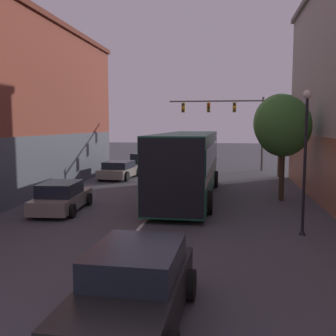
{
  "coord_description": "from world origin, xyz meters",
  "views": [
    {
      "loc": [
        3.15,
        -2.01,
        3.75
      ],
      "look_at": [
        0.34,
        16.31,
        1.71
      ],
      "focal_mm": 42.0,
      "sensor_mm": 36.0,
      "label": 1
    }
  ],
  "objects_px": {
    "street_lamp": "(305,159)",
    "parked_car_left_mid": "(144,162)",
    "hatchback_foreground": "(134,289)",
    "parked_car_left_far": "(120,170)",
    "street_tree_near": "(283,127)",
    "traffic_signal_gantry": "(230,116)",
    "street_tree_far": "(280,123)",
    "parked_car_left_near": "(61,197)",
    "bus": "(188,162)"
  },
  "relations": [
    {
      "from": "street_lamp",
      "to": "parked_car_left_mid",
      "type": "bearing_deg",
      "value": 117.3
    },
    {
      "from": "hatchback_foreground",
      "to": "parked_car_left_far",
      "type": "bearing_deg",
      "value": 17.65
    },
    {
      "from": "parked_car_left_mid",
      "to": "street_tree_near",
      "type": "bearing_deg",
      "value": -134.75
    },
    {
      "from": "hatchback_foreground",
      "to": "traffic_signal_gantry",
      "type": "relative_size",
      "value": 0.54
    },
    {
      "from": "street_lamp",
      "to": "street_tree_far",
      "type": "distance_m",
      "value": 15.49
    },
    {
      "from": "traffic_signal_gantry",
      "to": "street_lamp",
      "type": "xyz_separation_m",
      "value": [
        2.43,
        -19.23,
        -1.85
      ]
    },
    {
      "from": "hatchback_foreground",
      "to": "parked_car_left_mid",
      "type": "bearing_deg",
      "value": 12.97
    },
    {
      "from": "street_tree_far",
      "to": "parked_car_left_far",
      "type": "bearing_deg",
      "value": -167.65
    },
    {
      "from": "parked_car_left_mid",
      "to": "parked_car_left_far",
      "type": "xyz_separation_m",
      "value": [
        -0.59,
        -5.44,
        -0.06
      ]
    },
    {
      "from": "parked_car_left_near",
      "to": "street_lamp",
      "type": "height_order",
      "value": "street_lamp"
    },
    {
      "from": "parked_car_left_mid",
      "to": "parked_car_left_far",
      "type": "bearing_deg",
      "value": -179.35
    },
    {
      "from": "parked_car_left_far",
      "to": "traffic_signal_gantry",
      "type": "distance_m",
      "value": 10.63
    },
    {
      "from": "bus",
      "to": "traffic_signal_gantry",
      "type": "height_order",
      "value": "traffic_signal_gantry"
    },
    {
      "from": "bus",
      "to": "parked_car_left_far",
      "type": "xyz_separation_m",
      "value": [
        -5.49,
        6.66,
        -1.28
      ]
    },
    {
      "from": "bus",
      "to": "street_lamp",
      "type": "distance_m",
      "value": 7.82
    },
    {
      "from": "street_tree_far",
      "to": "parked_car_left_near",
      "type": "bearing_deg",
      "value": -129.57
    },
    {
      "from": "street_lamp",
      "to": "street_tree_far",
      "type": "height_order",
      "value": "street_tree_far"
    },
    {
      "from": "street_tree_far",
      "to": "traffic_signal_gantry",
      "type": "bearing_deg",
      "value": 132.79
    },
    {
      "from": "parked_car_left_far",
      "to": "traffic_signal_gantry",
      "type": "height_order",
      "value": "traffic_signal_gantry"
    },
    {
      "from": "traffic_signal_gantry",
      "to": "street_tree_far",
      "type": "relative_size",
      "value": 1.3
    },
    {
      "from": "street_tree_near",
      "to": "hatchback_foreground",
      "type": "bearing_deg",
      "value": -108.38
    },
    {
      "from": "bus",
      "to": "parked_car_left_near",
      "type": "bearing_deg",
      "value": 128.2
    },
    {
      "from": "bus",
      "to": "street_tree_far",
      "type": "bearing_deg",
      "value": -31.76
    },
    {
      "from": "bus",
      "to": "street_tree_far",
      "type": "xyz_separation_m",
      "value": [
        5.71,
        9.11,
        1.98
      ]
    },
    {
      "from": "parked_car_left_far",
      "to": "street_lamp",
      "type": "relative_size",
      "value": 0.92
    },
    {
      "from": "parked_car_left_mid",
      "to": "street_tree_near",
      "type": "distance_m",
      "value": 15.73
    },
    {
      "from": "traffic_signal_gantry",
      "to": "street_tree_near",
      "type": "relative_size",
      "value": 1.49
    },
    {
      "from": "parked_car_left_far",
      "to": "street_lamp",
      "type": "height_order",
      "value": "street_lamp"
    },
    {
      "from": "parked_car_left_far",
      "to": "traffic_signal_gantry",
      "type": "xyz_separation_m",
      "value": [
        7.65,
        6.28,
        3.88
      ]
    },
    {
      "from": "parked_car_left_far",
      "to": "bus",
      "type": "bearing_deg",
      "value": -136.26
    },
    {
      "from": "parked_car_left_near",
      "to": "street_tree_near",
      "type": "height_order",
      "value": "street_tree_near"
    },
    {
      "from": "traffic_signal_gantry",
      "to": "street_lamp",
      "type": "distance_m",
      "value": 19.47
    },
    {
      "from": "traffic_signal_gantry",
      "to": "street_tree_far",
      "type": "xyz_separation_m",
      "value": [
        3.54,
        -3.83,
        -0.62
      ]
    },
    {
      "from": "street_tree_near",
      "to": "parked_car_left_mid",
      "type": "bearing_deg",
      "value": 128.42
    },
    {
      "from": "parked_car_left_far",
      "to": "street_tree_near",
      "type": "bearing_deg",
      "value": -118.93
    },
    {
      "from": "parked_car_left_near",
      "to": "street_lamp",
      "type": "distance_m",
      "value": 10.18
    },
    {
      "from": "parked_car_left_mid",
      "to": "street_tree_near",
      "type": "relative_size",
      "value": 0.84
    },
    {
      "from": "parked_car_left_near",
      "to": "street_lamp",
      "type": "xyz_separation_m",
      "value": [
        9.71,
        -2.3,
        2.01
      ]
    },
    {
      "from": "parked_car_left_near",
      "to": "parked_car_left_mid",
      "type": "height_order",
      "value": "parked_car_left_mid"
    },
    {
      "from": "street_tree_far",
      "to": "parked_car_left_mid",
      "type": "bearing_deg",
      "value": 164.28
    },
    {
      "from": "bus",
      "to": "parked_car_left_mid",
      "type": "height_order",
      "value": "bus"
    },
    {
      "from": "bus",
      "to": "street_lamp",
      "type": "relative_size",
      "value": 2.38
    },
    {
      "from": "parked_car_left_near",
      "to": "street_tree_near",
      "type": "distance_m",
      "value": 11.03
    },
    {
      "from": "parked_car_left_mid",
      "to": "street_lamp",
      "type": "distance_m",
      "value": 20.79
    },
    {
      "from": "traffic_signal_gantry",
      "to": "street_tree_far",
      "type": "height_order",
      "value": "traffic_signal_gantry"
    },
    {
      "from": "bus",
      "to": "parked_car_left_far",
      "type": "distance_m",
      "value": 8.73
    },
    {
      "from": "hatchback_foreground",
      "to": "street_tree_near",
      "type": "bearing_deg",
      "value": -17.16
    },
    {
      "from": "parked_car_left_mid",
      "to": "street_tree_far",
      "type": "bearing_deg",
      "value": -98.89
    },
    {
      "from": "bus",
      "to": "street_tree_far",
      "type": "relative_size",
      "value": 1.95
    },
    {
      "from": "street_tree_near",
      "to": "parked_car_left_near",
      "type": "bearing_deg",
      "value": -157.85
    }
  ]
}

